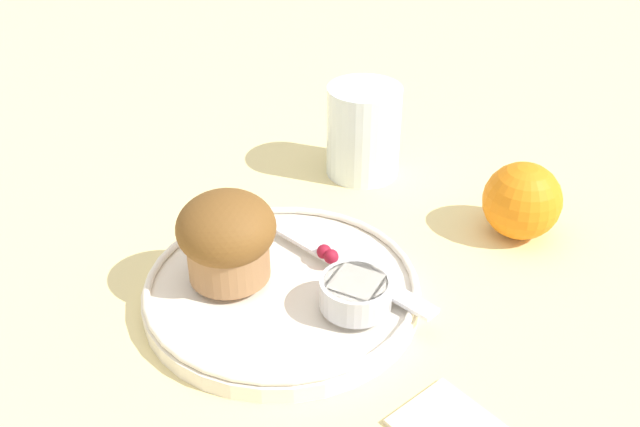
% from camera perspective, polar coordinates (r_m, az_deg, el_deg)
% --- Properties ---
extents(ground_plane, '(3.00, 3.00, 0.00)m').
position_cam_1_polar(ground_plane, '(0.58, -1.20, -5.91)').
color(ground_plane, beige).
extents(plate, '(0.22, 0.22, 0.02)m').
position_cam_1_polar(plate, '(0.56, -3.11, -6.05)').
color(plate, silver).
rests_on(plate, ground_plane).
extents(muffin, '(0.08, 0.08, 0.07)m').
position_cam_1_polar(muffin, '(0.54, -7.46, -1.86)').
color(muffin, '#9E7047').
rests_on(muffin, plate).
extents(cream_ramekin, '(0.05, 0.05, 0.02)m').
position_cam_1_polar(cream_ramekin, '(0.53, 3.16, -6.11)').
color(cream_ramekin, silver).
rests_on(cream_ramekin, plate).
extents(berry_pair, '(0.02, 0.01, 0.01)m').
position_cam_1_polar(berry_pair, '(0.57, 0.52, -3.20)').
color(berry_pair, maroon).
rests_on(berry_pair, plate).
extents(butter_knife, '(0.18, 0.03, 0.00)m').
position_cam_1_polar(butter_knife, '(0.57, 1.99, -4.06)').
color(butter_knife, silver).
rests_on(butter_knife, plate).
extents(orange_fruit, '(0.07, 0.07, 0.07)m').
position_cam_1_polar(orange_fruit, '(0.65, 15.85, 0.99)').
color(orange_fruit, orange).
rests_on(orange_fruit, ground_plane).
extents(juice_glass, '(0.07, 0.07, 0.09)m').
position_cam_1_polar(juice_glass, '(0.71, 3.50, 6.60)').
color(juice_glass, silver).
rests_on(juice_glass, ground_plane).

